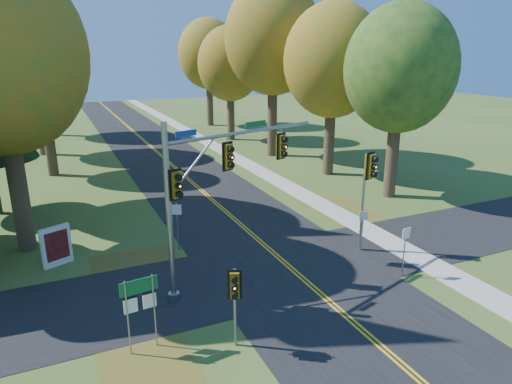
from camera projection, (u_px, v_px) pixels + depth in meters
name	position (u px, v px, depth m)	size (l,w,h in m)	color
ground	(311.00, 286.00, 19.67)	(160.00, 160.00, 0.00)	#37501C
road_main	(311.00, 286.00, 19.67)	(8.00, 160.00, 0.02)	black
road_cross	(289.00, 267.00, 21.41)	(60.00, 6.00, 0.02)	black
centerline_left	(309.00, 286.00, 19.62)	(0.10, 160.00, 0.01)	gold
centerline_right	(313.00, 285.00, 19.70)	(0.10, 160.00, 0.01)	gold
sidewalk_east	(421.00, 259.00, 22.11)	(1.60, 160.00, 0.06)	#9E998E
leaf_patch_w_near	(141.00, 275.00, 20.58)	(4.00, 6.00, 0.00)	brown
leaf_patch_e	(356.00, 218.00, 27.57)	(3.50, 8.00, 0.00)	brown
leaf_patch_w_far	(152.00, 379.00, 14.10)	(3.00, 5.00, 0.00)	brown
tree_e_a	(400.00, 69.00, 29.31)	(7.20, 7.20, 12.73)	#38281C
tree_e_b	(333.00, 61.00, 34.88)	(7.60, 7.60, 13.33)	#38281C
tree_w_c	(41.00, 74.00, 34.80)	(6.80, 6.80, 11.91)	#38281C
tree_e_c	(273.00, 39.00, 40.97)	(8.80, 8.80, 15.79)	#38281C
tree_w_d	(31.00, 49.00, 41.59)	(8.20, 8.20, 14.56)	#38281C
tree_e_d	(230.00, 64.00, 49.43)	(7.00, 7.00, 12.32)	#38281C
tree_w_e	(44.00, 47.00, 51.45)	(8.40, 8.40, 14.97)	#38281C
tree_e_e	(209.00, 54.00, 58.93)	(7.80, 7.80, 13.74)	#38281C
traffic_mast	(211.00, 181.00, 18.42)	(7.67, 2.83, 7.26)	gray
east_signal_pole	(369.00, 177.00, 21.93)	(0.58, 0.69, 5.12)	#999DA1
ped_signal_pole	(235.00, 291.00, 14.91)	(0.45, 0.54, 2.97)	gray
route_sign_cluster	(140.00, 300.00, 14.94)	(1.27, 0.20, 2.72)	gray
info_kiosk	(56.00, 246.00, 21.31)	(1.36, 0.74, 1.94)	silver
reg_sign_e_north	(363.00, 223.00, 22.69)	(0.40, 0.19, 2.18)	gray
reg_sign_e_south	(405.00, 242.00, 20.04)	(0.46, 0.09, 2.40)	gray
reg_sign_w	(177.00, 218.00, 22.70)	(0.45, 0.23, 2.52)	gray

